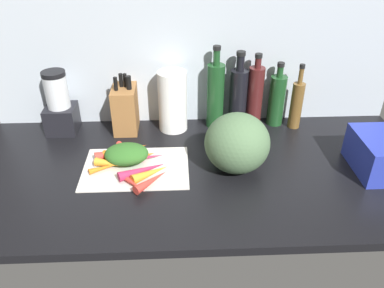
{
  "coord_description": "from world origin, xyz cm",
  "views": [
    {
      "loc": [
        -7.41,
        -115.26,
        81.29
      ],
      "look_at": [
        -2.32,
        0.51,
        9.64
      ],
      "focal_mm": 36.05,
      "sensor_mm": 36.0,
      "label": 1
    }
  ],
  "objects_px": {
    "carrot_10": "(151,173)",
    "bottle_2": "(255,96)",
    "blender_appliance": "(60,106)",
    "bottle_4": "(296,104)",
    "carrot_0": "(126,150)",
    "carrot_11": "(141,158)",
    "carrot_5": "(104,168)",
    "winter_squash": "(237,143)",
    "knife_block": "(125,108)",
    "bottle_1": "(238,96)",
    "carrot_8": "(116,158)",
    "bottle_0": "(215,95)",
    "bottle_3": "(277,99)",
    "carrot_2": "(115,153)",
    "carrot_4": "(131,153)",
    "carrot_6": "(143,170)",
    "carrot_1": "(141,156)",
    "carrot_9": "(113,163)",
    "cutting_board": "(136,167)",
    "carrot_7": "(151,181)",
    "paper_towel_roll": "(173,101)",
    "carrot_3": "(133,183)"
  },
  "relations": [
    {
      "from": "cutting_board",
      "to": "carrot_0",
      "type": "distance_m",
      "value": 0.1
    },
    {
      "from": "carrot_1",
      "to": "carrot_8",
      "type": "height_order",
      "value": "carrot_1"
    },
    {
      "from": "bottle_4",
      "to": "carrot_6",
      "type": "bearing_deg",
      "value": -151.89
    },
    {
      "from": "carrot_9",
      "to": "bottle_4",
      "type": "height_order",
      "value": "bottle_4"
    },
    {
      "from": "carrot_9",
      "to": "carrot_5",
      "type": "bearing_deg",
      "value": -145.66
    },
    {
      "from": "carrot_2",
      "to": "blender_appliance",
      "type": "relative_size",
      "value": 0.57
    },
    {
      "from": "carrot_1",
      "to": "knife_block",
      "type": "height_order",
      "value": "knife_block"
    },
    {
      "from": "carrot_2",
      "to": "carrot_8",
      "type": "relative_size",
      "value": 1.24
    },
    {
      "from": "carrot_4",
      "to": "knife_block",
      "type": "bearing_deg",
      "value": 99.53
    },
    {
      "from": "bottle_1",
      "to": "bottle_4",
      "type": "relative_size",
      "value": 1.17
    },
    {
      "from": "bottle_2",
      "to": "carrot_4",
      "type": "bearing_deg",
      "value": -155.04
    },
    {
      "from": "carrot_7",
      "to": "carrot_11",
      "type": "relative_size",
      "value": 0.85
    },
    {
      "from": "carrot_1",
      "to": "bottle_2",
      "type": "height_order",
      "value": "bottle_2"
    },
    {
      "from": "carrot_4",
      "to": "bottle_4",
      "type": "relative_size",
      "value": 0.61
    },
    {
      "from": "carrot_2",
      "to": "carrot_4",
      "type": "xyz_separation_m",
      "value": [
        0.06,
        0.01,
        -0.01
      ]
    },
    {
      "from": "carrot_1",
      "to": "bottle_1",
      "type": "distance_m",
      "value": 0.49
    },
    {
      "from": "winter_squash",
      "to": "paper_towel_roll",
      "type": "distance_m",
      "value": 0.38
    },
    {
      "from": "carrot_2",
      "to": "blender_appliance",
      "type": "height_order",
      "value": "blender_appliance"
    },
    {
      "from": "bottle_1",
      "to": "bottle_2",
      "type": "bearing_deg",
      "value": -3.59
    },
    {
      "from": "carrot_8",
      "to": "bottle_0",
      "type": "distance_m",
      "value": 0.49
    },
    {
      "from": "bottle_2",
      "to": "bottle_3",
      "type": "distance_m",
      "value": 0.1
    },
    {
      "from": "bottle_1",
      "to": "carrot_3",
      "type": "bearing_deg",
      "value": -133.96
    },
    {
      "from": "cutting_board",
      "to": "carrot_7",
      "type": "relative_size",
      "value": 2.65
    },
    {
      "from": "carrot_11",
      "to": "paper_towel_roll",
      "type": "height_order",
      "value": "paper_towel_roll"
    },
    {
      "from": "carrot_0",
      "to": "carrot_5",
      "type": "relative_size",
      "value": 1.57
    },
    {
      "from": "carrot_11",
      "to": "bottle_1",
      "type": "relative_size",
      "value": 0.52
    },
    {
      "from": "winter_squash",
      "to": "knife_block",
      "type": "xyz_separation_m",
      "value": [
        -0.42,
        0.31,
        -0.01
      ]
    },
    {
      "from": "carrot_10",
      "to": "bottle_2",
      "type": "relative_size",
      "value": 0.44
    },
    {
      "from": "paper_towel_roll",
      "to": "carrot_10",
      "type": "bearing_deg",
      "value": -102.43
    },
    {
      "from": "carrot_2",
      "to": "bottle_1",
      "type": "bearing_deg",
      "value": 26.73
    },
    {
      "from": "carrot_3",
      "to": "carrot_9",
      "type": "bearing_deg",
      "value": 125.51
    },
    {
      "from": "carrot_4",
      "to": "carrot_10",
      "type": "xyz_separation_m",
      "value": [
        0.08,
        -0.14,
        0.01
      ]
    },
    {
      "from": "blender_appliance",
      "to": "bottle_4",
      "type": "height_order",
      "value": "bottle_4"
    },
    {
      "from": "carrot_8",
      "to": "bottle_0",
      "type": "xyz_separation_m",
      "value": [
        0.39,
        0.27,
        0.13
      ]
    },
    {
      "from": "blender_appliance",
      "to": "paper_towel_roll",
      "type": "xyz_separation_m",
      "value": [
        0.46,
        0.0,
        0.01
      ]
    },
    {
      "from": "carrot_7",
      "to": "carrot_6",
      "type": "bearing_deg",
      "value": 119.22
    },
    {
      "from": "carrot_11",
      "to": "bottle_3",
      "type": "bearing_deg",
      "value": 26.98
    },
    {
      "from": "bottle_1",
      "to": "bottle_4",
      "type": "distance_m",
      "value": 0.25
    },
    {
      "from": "knife_block",
      "to": "carrot_6",
      "type": "bearing_deg",
      "value": -75.44
    },
    {
      "from": "carrot_2",
      "to": "bottle_2",
      "type": "distance_m",
      "value": 0.62
    },
    {
      "from": "cutting_board",
      "to": "bottle_4",
      "type": "xyz_separation_m",
      "value": [
        0.66,
        0.28,
        0.1
      ]
    },
    {
      "from": "carrot_11",
      "to": "carrot_10",
      "type": "bearing_deg",
      "value": -68.96
    },
    {
      "from": "carrot_11",
      "to": "bottle_4",
      "type": "bearing_deg",
      "value": 21.51
    },
    {
      "from": "carrot_5",
      "to": "carrot_9",
      "type": "relative_size",
      "value": 0.85
    },
    {
      "from": "carrot_8",
      "to": "carrot_11",
      "type": "xyz_separation_m",
      "value": [
        0.1,
        -0.01,
        0.0
      ]
    },
    {
      "from": "blender_appliance",
      "to": "bottle_3",
      "type": "height_order",
      "value": "bottle_3"
    },
    {
      "from": "cutting_board",
      "to": "winter_squash",
      "type": "xyz_separation_m",
      "value": [
        0.36,
        -0.02,
        0.1
      ]
    },
    {
      "from": "carrot_0",
      "to": "carrot_11",
      "type": "bearing_deg",
      "value": -38.53
    },
    {
      "from": "blender_appliance",
      "to": "carrot_8",
      "type": "bearing_deg",
      "value": -44.67
    },
    {
      "from": "carrot_6",
      "to": "bottle_0",
      "type": "height_order",
      "value": "bottle_0"
    }
  ]
}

